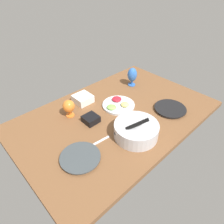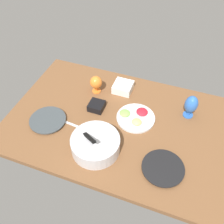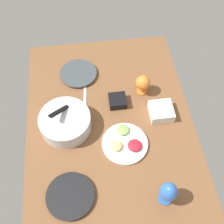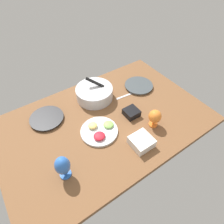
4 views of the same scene
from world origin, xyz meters
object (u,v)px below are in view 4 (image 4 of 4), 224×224
(dinner_plate_left, at_px, (47,118))
(square_bowl_black, at_px, (131,112))
(square_bowl_white, at_px, (141,141))
(hurricane_glass_orange, at_px, (155,117))
(fruit_platter, at_px, (99,131))
(dinner_plate_right, at_px, (139,86))
(mixing_bowl, at_px, (94,93))
(hurricane_glass_blue, at_px, (63,166))

(dinner_plate_left, height_order, square_bowl_black, square_bowl_black)
(square_bowl_white, bearing_deg, square_bowl_black, 65.38)
(hurricane_glass_orange, bearing_deg, square_bowl_white, -156.17)
(square_bowl_black, bearing_deg, fruit_platter, -179.48)
(hurricane_glass_orange, distance_m, square_bowl_white, 0.22)
(fruit_platter, bearing_deg, square_bowl_white, -54.77)
(dinner_plate_right, xyz_separation_m, mixing_bowl, (-0.41, 0.10, 0.05))
(mixing_bowl, relative_size, square_bowl_white, 2.15)
(fruit_platter, relative_size, square_bowl_black, 2.49)
(dinner_plate_left, bearing_deg, hurricane_glass_orange, -38.19)
(hurricane_glass_orange, bearing_deg, dinner_plate_right, 63.91)
(hurricane_glass_blue, height_order, square_bowl_black, hurricane_glass_blue)
(dinner_plate_left, bearing_deg, mixing_bowl, 0.60)
(hurricane_glass_orange, relative_size, square_bowl_black, 1.32)
(dinner_plate_right, height_order, fruit_platter, fruit_platter)
(dinner_plate_right, relative_size, square_bowl_white, 1.78)
(fruit_platter, height_order, hurricane_glass_blue, hurricane_glass_blue)
(hurricane_glass_blue, height_order, hurricane_glass_orange, hurricane_glass_blue)
(dinner_plate_left, distance_m, mixing_bowl, 0.44)
(mixing_bowl, xyz_separation_m, square_bowl_black, (0.13, -0.34, -0.03))
(dinner_plate_right, relative_size, mixing_bowl, 0.83)
(fruit_platter, relative_size, square_bowl_white, 1.90)
(fruit_platter, distance_m, hurricane_glass_blue, 0.40)
(mixing_bowl, xyz_separation_m, square_bowl_white, (0.02, -0.60, -0.02))
(dinner_plate_left, relative_size, dinner_plate_right, 1.01)
(dinner_plate_left, height_order, dinner_plate_right, same)
(hurricane_glass_blue, bearing_deg, hurricane_glass_orange, -0.76)
(mixing_bowl, xyz_separation_m, hurricane_glass_orange, (0.21, -0.51, 0.03))
(mixing_bowl, bearing_deg, hurricane_glass_orange, -67.91)
(fruit_platter, xyz_separation_m, hurricane_glass_orange, (0.38, -0.17, 0.07))
(mixing_bowl, relative_size, hurricane_glass_blue, 1.70)
(dinner_plate_left, relative_size, mixing_bowl, 0.84)
(fruit_platter, bearing_deg, mixing_bowl, 64.09)
(square_bowl_white, bearing_deg, fruit_platter, 125.23)
(square_bowl_white, bearing_deg, dinner_plate_right, 51.57)
(dinner_plate_left, xyz_separation_m, square_bowl_black, (0.57, -0.34, 0.02))
(hurricane_glass_blue, bearing_deg, square_bowl_black, 14.28)
(dinner_plate_left, distance_m, fruit_platter, 0.43)
(mixing_bowl, distance_m, square_bowl_black, 0.37)
(fruit_platter, bearing_deg, dinner_plate_left, 128.95)
(dinner_plate_left, height_order, fruit_platter, fruit_platter)
(dinner_plate_right, relative_size, hurricane_glass_orange, 1.78)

